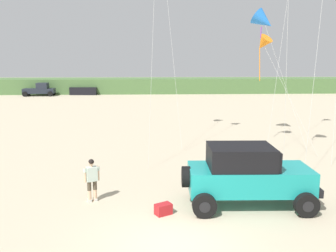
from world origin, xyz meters
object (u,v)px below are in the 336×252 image
at_px(jeep, 247,174).
at_px(person_watching, 92,178).
at_px(cooler_box, 163,209).
at_px(distant_pickup, 40,90).
at_px(kite_purple_stunt, 263,44).
at_px(kite_orange_streamer, 264,21).
at_px(distant_sedan, 84,91).

xyz_separation_m(jeep, person_watching, (-5.75, 0.65, -0.26)).
distance_m(jeep, cooler_box, 3.33).
bearing_deg(distant_pickup, kite_purple_stunt, -54.95).
bearing_deg(jeep, kite_orange_streamer, 71.07).
bearing_deg(distant_sedan, kite_purple_stunt, -58.99).
bearing_deg(jeep, distant_pickup, 115.19).
bearing_deg(kite_orange_streamer, cooler_box, -120.32).
bearing_deg(kite_purple_stunt, person_watching, -135.71).
bearing_deg(distant_pickup, jeep, -64.81).
bearing_deg(person_watching, kite_purple_stunt, 44.29).
bearing_deg(person_watching, cooler_box, -26.22).
distance_m(person_watching, kite_purple_stunt, 13.79).
relative_size(cooler_box, distant_sedan, 0.13).
xyz_separation_m(person_watching, kite_purple_stunt, (9.09, 8.87, 5.36)).
distance_m(jeep, distant_sedan, 47.11).
distance_m(person_watching, distant_sedan, 45.09).
xyz_separation_m(jeep, kite_orange_streamer, (3.86, 11.24, 6.62)).
height_order(jeep, person_watching, jeep).
bearing_deg(jeep, cooler_box, -168.00).
relative_size(person_watching, distant_pickup, 0.36).
distance_m(distant_sedan, kite_purple_stunt, 39.88).
xyz_separation_m(distant_pickup, kite_purple_stunt, (23.70, -33.79, 5.36)).
height_order(cooler_box, distant_pickup, distant_pickup).
bearing_deg(kite_orange_streamer, jeep, -108.93).
height_order(person_watching, distant_pickup, distant_pickup).
distance_m(distant_pickup, distant_sedan, 6.59).
relative_size(jeep, distant_pickup, 1.04).
bearing_deg(jeep, distant_sedan, 107.29).
xyz_separation_m(jeep, cooler_box, (-3.10, -0.66, -1.01)).
height_order(distant_pickup, kite_purple_stunt, kite_purple_stunt).
relative_size(distant_pickup, distant_sedan, 1.12).
height_order(distant_pickup, kite_orange_streamer, kite_orange_streamer).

